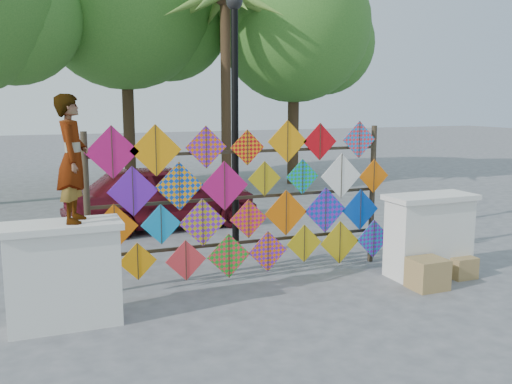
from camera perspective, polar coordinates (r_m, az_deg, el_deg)
ground at (r=8.26m, az=0.78°, el=-10.01°), size 80.00×80.00×0.00m
parapet_left at (r=7.30m, az=-18.70°, el=-7.77°), size 1.40×0.65×1.28m
parapet_right at (r=9.27m, az=16.92°, el=-4.10°), size 1.40×0.65×1.28m
kite_rack at (r=8.63m, az=-0.66°, el=-0.80°), size 4.90×0.24×2.42m
tree_east at (r=18.72m, az=4.06°, el=16.18°), size 5.40×4.80×7.42m
palm_tree at (r=16.22m, az=-3.09°, el=17.14°), size 3.62×3.62×5.83m
vendor_woman at (r=7.04m, az=-17.88°, el=3.18°), size 0.48×0.62×1.51m
sedan at (r=12.34m, az=-9.37°, el=-0.34°), size 4.20×1.97×1.39m
lamppost at (r=9.77m, az=-2.13°, el=9.05°), size 0.28×0.28×4.46m
cardboard_box_near at (r=8.72m, az=16.77°, el=-7.83°), size 0.50×0.45×0.45m
cardboard_box_far at (r=9.43m, az=19.80°, el=-7.07°), size 0.39×0.36×0.33m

